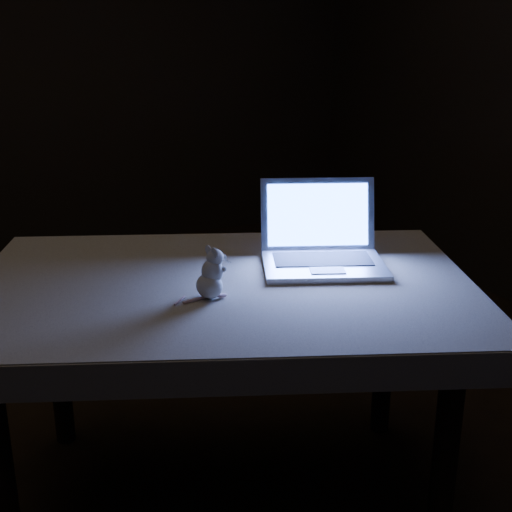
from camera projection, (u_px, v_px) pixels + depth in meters
name	position (u px, v px, depth m)	size (l,w,h in m)	color
floor	(117.00, 476.00, 2.22)	(5.00, 5.00, 0.00)	black
table	(225.00, 394.00, 2.03)	(1.31, 0.84, 0.70)	black
tablecloth	(246.00, 295.00, 1.93)	(1.40, 0.93, 0.09)	beige
laptop	(325.00, 229.00, 1.97)	(0.35, 0.31, 0.24)	#B7B7BC
plush_mouse	(209.00, 273.00, 1.78)	(0.10, 0.10, 0.14)	silver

